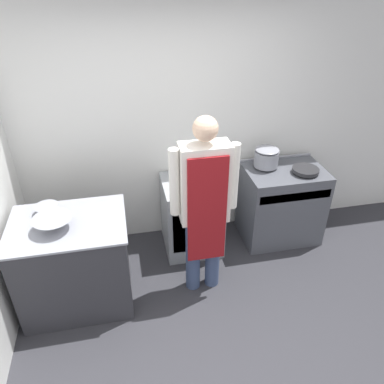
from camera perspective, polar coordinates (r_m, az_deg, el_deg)
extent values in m
plane|color=#2D2D33|center=(3.47, 2.84, -22.47)|extent=(14.00, 14.00, 0.00)
cube|color=white|center=(4.01, -2.84, 10.23)|extent=(8.00, 0.05, 2.70)
cube|color=#2D2D33|center=(3.67, -17.37, -10.38)|extent=(0.96, 0.73, 0.89)
cube|color=gray|center=(3.39, -18.57, -4.65)|extent=(1.00, 0.76, 0.02)
cube|color=#4C4F56|center=(4.42, 13.37, -1.75)|extent=(0.87, 0.62, 0.88)
cube|color=gray|center=(4.06, 15.47, -0.65)|extent=(0.80, 0.03, 0.10)
cube|color=gray|center=(4.43, 12.59, 5.16)|extent=(0.87, 0.03, 0.02)
cube|color=#93999E|center=(4.16, -0.05, -3.51)|extent=(0.62, 0.62, 0.83)
cube|color=silver|center=(3.90, 0.86, -5.52)|extent=(0.52, 0.02, 0.58)
cylinder|color=#38476B|center=(3.65, 0.18, -9.44)|extent=(0.14, 0.14, 0.83)
cylinder|color=#38476B|center=(3.68, 3.16, -9.02)|extent=(0.14, 0.14, 0.83)
cube|color=silver|center=(3.21, 1.89, 1.33)|extent=(0.43, 0.22, 0.73)
cube|color=maroon|center=(3.23, 2.33, -3.04)|extent=(0.34, 0.02, 1.04)
cylinder|color=silver|center=(3.15, -2.71, 1.42)|extent=(0.09, 0.09, 0.62)
cylinder|color=silver|center=(3.26, 6.36, 2.35)|extent=(0.09, 0.09, 0.62)
sphere|color=beige|center=(2.99, 2.06, 9.64)|extent=(0.21, 0.21, 0.21)
cone|color=gray|center=(3.32, -20.40, -4.55)|extent=(0.33, 0.33, 0.11)
cone|color=gray|center=(3.55, -21.21, -2.51)|extent=(0.21, 0.21, 0.08)
cylinder|color=gray|center=(4.17, 11.25, 5.02)|extent=(0.26, 0.26, 0.17)
ellipsoid|color=gray|center=(4.12, 11.40, 6.33)|extent=(0.26, 0.26, 0.05)
cylinder|color=#262628|center=(4.18, 16.92, 3.24)|extent=(0.28, 0.28, 0.04)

